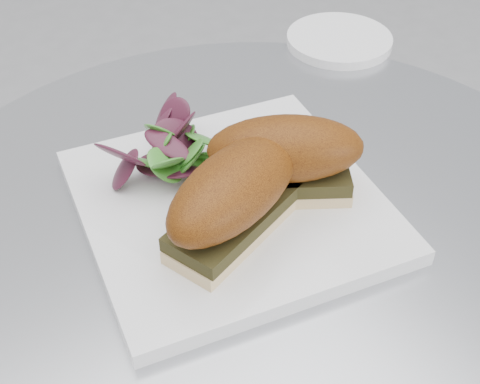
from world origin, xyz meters
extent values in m
cylinder|color=#B5B6BC|center=(0.00, 0.00, 0.72)|extent=(0.70, 0.70, 0.02)
cube|color=white|center=(-0.01, 0.03, 0.74)|extent=(0.31, 0.31, 0.02)
cube|color=tan|center=(-0.03, -0.01, 0.75)|extent=(0.14, 0.10, 0.01)
cube|color=black|center=(-0.03, -0.01, 0.77)|extent=(0.14, 0.10, 0.01)
ellipsoid|color=#653309|center=(-0.03, -0.01, 0.80)|extent=(0.17, 0.12, 0.06)
cube|color=tan|center=(0.04, 0.01, 0.75)|extent=(0.13, 0.10, 0.01)
cube|color=black|center=(0.04, 0.01, 0.77)|extent=(0.13, 0.10, 0.01)
ellipsoid|color=#653309|center=(0.04, 0.01, 0.80)|extent=(0.15, 0.13, 0.06)
cylinder|color=white|center=(0.28, 0.23, 0.74)|extent=(0.14, 0.14, 0.01)
camera|label=1|loc=(-0.25, -0.36, 1.16)|focal=50.00mm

